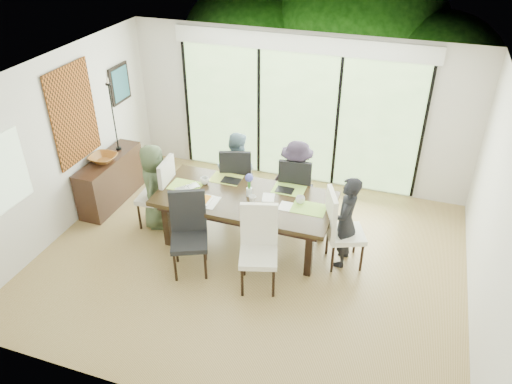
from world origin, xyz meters
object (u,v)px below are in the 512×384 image
(chair_near_right, at_px, (258,251))
(cup_b, at_px, (252,199))
(chair_right_end, at_px, (346,228))
(person_far_left, at_px, (236,172))
(sideboard, at_px, (111,180))
(chair_near_left, at_px, (189,236))
(cup_a, at_px, (205,181))
(person_right_end, at_px, (346,222))
(table_top, at_px, (245,199))
(person_left_end, at_px, (155,187))
(cup_c, at_px, (300,200))
(person_far_right, at_px, (296,182))
(chair_far_left, at_px, (237,177))
(chair_left_end, at_px, (154,192))
(chair_far_right, at_px, (296,187))
(laptop, at_px, (189,190))
(vase, at_px, (249,192))

(chair_near_right, height_order, cup_b, chair_near_right)
(chair_right_end, height_order, person_far_left, person_far_left)
(person_far_left, relative_size, sideboard, 0.96)
(chair_near_left, bearing_deg, cup_a, 76.88)
(person_right_end, xyz_separation_m, person_far_left, (-1.93, 0.83, 0.00))
(sideboard, bearing_deg, table_top, -8.18)
(chair_near_left, distance_m, person_right_end, 2.17)
(person_left_end, xyz_separation_m, person_right_end, (2.96, 0.00, 0.00))
(chair_right_end, xyz_separation_m, cup_c, (-0.70, 0.10, 0.27))
(person_left_end, height_order, person_right_end, same)
(table_top, relative_size, chair_near_left, 2.18)
(person_far_right, bearing_deg, chair_far_left, 13.75)
(person_far_left, height_order, person_far_right, same)
(chair_left_end, height_order, chair_right_end, same)
(chair_near_right, distance_m, cup_b, 0.89)
(cup_b, height_order, cup_c, cup_c)
(cup_c, bearing_deg, person_right_end, -8.37)
(chair_right_end, bearing_deg, sideboard, 62.61)
(chair_far_right, bearing_deg, cup_b, 60.12)
(chair_far_right, distance_m, person_far_left, 1.01)
(chair_far_left, distance_m, cup_a, 0.79)
(person_left_end, bearing_deg, chair_near_left, -146.44)
(person_left_end, xyz_separation_m, cup_b, (1.63, -0.10, 0.16))
(chair_left_end, xyz_separation_m, chair_right_end, (3.00, 0.00, 0.00))
(chair_left_end, xyz_separation_m, cup_c, (2.30, 0.10, 0.27))
(cup_c, bearing_deg, chair_right_end, -8.13)
(chair_right_end, relative_size, person_far_right, 0.85)
(chair_right_end, xyz_separation_m, chair_far_left, (-1.95, 0.85, 0.00))
(sideboard, bearing_deg, chair_near_left, -31.10)
(chair_far_left, xyz_separation_m, person_left_end, (-1.03, -0.85, 0.10))
(cup_a, relative_size, cup_c, 1.00)
(laptop, bearing_deg, table_top, -42.23)
(chair_far_left, height_order, person_far_right, person_far_right)
(table_top, distance_m, cup_b, 0.20)
(chair_near_right, distance_m, vase, 1.06)
(chair_far_right, distance_m, vase, 0.98)
(person_left_end, relative_size, person_far_right, 1.00)
(chair_far_right, relative_size, sideboard, 0.81)
(chair_left_end, bearing_deg, table_top, 85.50)
(person_far_left, bearing_deg, person_right_end, 154.39)
(chair_far_right, bearing_deg, cup_a, 22.20)
(table_top, relative_size, chair_right_end, 2.18)
(cup_c, bearing_deg, chair_left_end, -177.51)
(chair_far_right, relative_size, cup_b, 11.00)
(person_right_end, relative_size, cup_a, 10.40)
(table_top, distance_m, chair_right_end, 1.51)
(chair_left_end, distance_m, chair_near_right, 2.18)
(chair_far_right, height_order, chair_near_left, same)
(person_far_left, xyz_separation_m, laptop, (-0.40, -0.93, 0.13))
(person_far_left, relative_size, laptop, 3.91)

